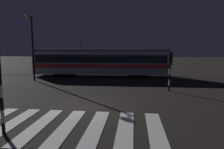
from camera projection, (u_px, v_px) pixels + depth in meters
The scene contains 7 objects.
ground_plane at pixel (83, 106), 12.00m from camera, with size 120.00×120.00×0.00m, color black.
rail_near at pixel (106, 77), 23.41m from camera, with size 80.00×0.12×0.03m, color #59595E.
rail_far at pixel (108, 75), 24.82m from camera, with size 80.00×0.12×0.03m, color #59595E.
crosswalk_zebra at pixel (67, 126), 8.92m from camera, with size 8.55×4.41×0.02m.
traffic_light_corner_far_right at pixel (170, 65), 15.70m from camera, with size 0.36×0.42×3.17m.
street_lamp_trackside_left at pixel (31, 40), 20.24m from camera, with size 0.44×1.21×6.58m.
tram at pixel (101, 62), 23.94m from camera, with size 16.07×2.58×4.15m.
Camera 1 is at (2.78, -11.42, 3.51)m, focal length 32.19 mm.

